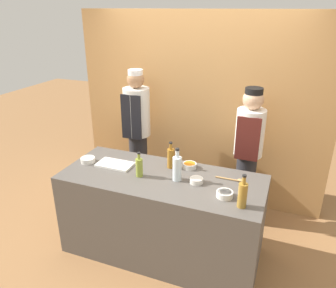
{
  "coord_description": "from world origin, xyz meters",
  "views": [
    {
      "loc": [
        1.08,
        -2.6,
        2.43
      ],
      "look_at": [
        0.0,
        0.17,
        1.17
      ],
      "focal_mm": 35.0,
      "sensor_mm": 36.0,
      "label": 1
    }
  ],
  "objects": [
    {
      "name": "sauce_bowl_yellow",
      "position": [
        -0.85,
        0.01,
        0.92
      ],
      "size": [
        0.15,
        0.15,
        0.05
      ],
      "color": "silver",
      "rests_on": "counter"
    },
    {
      "name": "bottle_clear",
      "position": [
        0.16,
        -0.01,
        1.02
      ],
      "size": [
        0.09,
        0.09,
        0.33
      ],
      "color": "silver",
      "rests_on": "counter"
    },
    {
      "name": "wooden_spoon",
      "position": [
        0.68,
        0.17,
        0.9
      ],
      "size": [
        0.27,
        0.05,
        0.03
      ],
      "color": "#B2844C",
      "rests_on": "counter"
    },
    {
      "name": "bottle_oil",
      "position": [
        -0.21,
        -0.07,
        0.99
      ],
      "size": [
        0.07,
        0.07,
        0.25
      ],
      "color": "olive",
      "rests_on": "counter"
    },
    {
      "name": "bottle_amber",
      "position": [
        0.01,
        0.22,
        1.0
      ],
      "size": [
        0.07,
        0.07,
        0.28
      ],
      "color": "#9E661E",
      "rests_on": "counter"
    },
    {
      "name": "cutting_board",
      "position": [
        -0.55,
        0.05,
        0.9
      ],
      "size": [
        0.37,
        0.22,
        0.02
      ],
      "color": "white",
      "rests_on": "counter"
    },
    {
      "name": "cabinet_wall",
      "position": [
        0.0,
        1.3,
        1.2
      ],
      "size": [
        3.2,
        0.18,
        2.4
      ],
      "color": "#B7844C",
      "rests_on": "ground_plane"
    },
    {
      "name": "ground_plane",
      "position": [
        0.0,
        0.0,
        0.0
      ],
      "size": [
        14.0,
        14.0,
        0.0
      ],
      "primitive_type": "plane",
      "color": "olive"
    },
    {
      "name": "sauce_bowl_orange",
      "position": [
        0.19,
        0.28,
        0.92
      ],
      "size": [
        0.14,
        0.14,
        0.05
      ],
      "color": "silver",
      "rests_on": "counter"
    },
    {
      "name": "sauce_bowl_white",
      "position": [
        0.65,
        -0.14,
        0.92
      ],
      "size": [
        0.15,
        0.15,
        0.05
      ],
      "color": "silver",
      "rests_on": "counter"
    },
    {
      "name": "counter",
      "position": [
        0.0,
        0.0,
        0.45
      ],
      "size": [
        1.99,
        0.83,
        0.89
      ],
      "color": "#514C47",
      "rests_on": "ground_plane"
    },
    {
      "name": "chef_left",
      "position": [
        -0.7,
        0.88,
        0.96
      ],
      "size": [
        0.33,
        0.33,
        1.74
      ],
      "color": "#28282D",
      "rests_on": "ground_plane"
    },
    {
      "name": "bottle_vinegar",
      "position": [
        0.81,
        -0.24,
        1.01
      ],
      "size": [
        0.08,
        0.08,
        0.3
      ],
      "color": "olive",
      "rests_on": "counter"
    },
    {
      "name": "sauce_bowl_green",
      "position": [
        0.35,
        0.01,
        0.92
      ],
      "size": [
        0.13,
        0.13,
        0.05
      ],
      "color": "silver",
      "rests_on": "counter"
    },
    {
      "name": "chef_right",
      "position": [
        0.7,
        0.88,
        0.91
      ],
      "size": [
        0.32,
        0.32,
        1.64
      ],
      "color": "#28282D",
      "rests_on": "ground_plane"
    }
  ]
}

